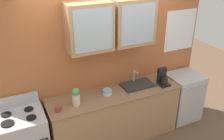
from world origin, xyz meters
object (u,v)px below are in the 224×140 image
(sink_faucet, at_px, (137,85))
(cup_near_sink, at_px, (58,109))
(bowl_stack, at_px, (107,92))
(dishwasher, at_px, (182,97))
(coffee_maker, at_px, (163,78))
(vase, at_px, (76,96))

(sink_faucet, distance_m, cup_near_sink, 1.41)
(bowl_stack, height_order, dishwasher, bowl_stack)
(coffee_maker, bearing_deg, cup_near_sink, -179.21)
(bowl_stack, height_order, coffee_maker, coffee_maker)
(sink_faucet, height_order, dishwasher, sink_faucet)
(cup_near_sink, relative_size, coffee_maker, 0.39)
(sink_faucet, xyz_separation_m, cup_near_sink, (-1.40, -0.16, 0.03))
(bowl_stack, bearing_deg, coffee_maker, -6.22)
(bowl_stack, xyz_separation_m, vase, (-0.54, -0.08, 0.11))
(cup_near_sink, bearing_deg, bowl_stack, 9.08)
(bowl_stack, relative_size, vase, 0.53)
(dishwasher, xyz_separation_m, coffee_maker, (-0.57, -0.08, 0.56))
(sink_faucet, bearing_deg, coffee_maker, -18.36)
(sink_faucet, xyz_separation_m, dishwasher, (0.98, -0.06, -0.47))
(cup_near_sink, distance_m, dishwasher, 2.44)
(coffee_maker, bearing_deg, dishwasher, 7.97)
(sink_faucet, bearing_deg, vase, -174.29)
(bowl_stack, relative_size, dishwasher, 0.17)
(dishwasher, bearing_deg, sink_faucet, 176.67)
(vase, height_order, dishwasher, vase)
(dishwasher, distance_m, coffee_maker, 0.80)
(cup_near_sink, xyz_separation_m, dishwasher, (2.38, 0.10, -0.50))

